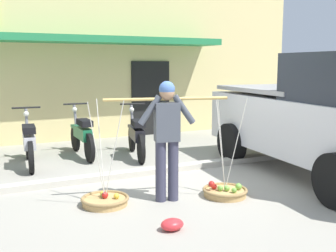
% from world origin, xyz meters
% --- Properties ---
extents(ground_plane, '(90.00, 90.00, 0.00)m').
position_xyz_m(ground_plane, '(0.00, 0.00, 0.00)').
color(ground_plane, '#9E998C').
extents(sidewalk_curb, '(20.00, 0.24, 0.10)m').
position_xyz_m(sidewalk_curb, '(0.00, 0.70, 0.05)').
color(sidewalk_curb, '#BAB4A5').
rests_on(sidewalk_curb, ground).
extents(fruit_vendor, '(1.71, 0.45, 1.70)m').
position_xyz_m(fruit_vendor, '(-0.54, -0.73, 0.98)').
color(fruit_vendor, '#38384C').
rests_on(fruit_vendor, ground).
extents(fruit_basket_left_side, '(0.66, 0.66, 1.45)m').
position_xyz_m(fruit_basket_left_side, '(0.31, -0.93, 0.08)').
color(fruit_basket_left_side, tan).
rests_on(fruit_basket_left_side, ground).
extents(fruit_basket_right_side, '(0.66, 0.66, 1.45)m').
position_xyz_m(fruit_basket_right_side, '(-1.39, -0.52, 0.07)').
color(fruit_basket_right_side, tan).
rests_on(fruit_basket_right_side, ground).
extents(motorcycle_nearest_shop, '(0.54, 1.82, 1.09)m').
position_xyz_m(motorcycle_nearest_shop, '(-2.00, 2.24, 0.45)').
color(motorcycle_nearest_shop, black).
rests_on(motorcycle_nearest_shop, ground).
extents(motorcycle_second_in_row, '(0.54, 1.82, 1.09)m').
position_xyz_m(motorcycle_second_in_row, '(-0.89, 2.60, 0.45)').
color(motorcycle_second_in_row, black).
rests_on(motorcycle_second_in_row, ground).
extents(motorcycle_third_in_row, '(0.61, 1.79, 1.09)m').
position_xyz_m(motorcycle_third_in_row, '(0.11, 2.04, 0.45)').
color(motorcycle_third_in_row, black).
rests_on(motorcycle_third_in_row, ground).
extents(parked_truck, '(2.53, 4.87, 2.10)m').
position_xyz_m(parked_truck, '(2.47, -0.80, 1.03)').
color(parked_truck, silver).
rests_on(parked_truck, ground).
extents(storefront_building, '(13.00, 6.00, 4.20)m').
position_xyz_m(storefront_building, '(-0.44, 6.98, 2.10)').
color(storefront_building, '#DBC684').
rests_on(storefront_building, ground).
extents(plastic_litter_bag, '(0.28, 0.22, 0.14)m').
position_xyz_m(plastic_litter_bag, '(-0.95, -1.71, 0.07)').
color(plastic_litter_bag, red).
rests_on(plastic_litter_bag, ground).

